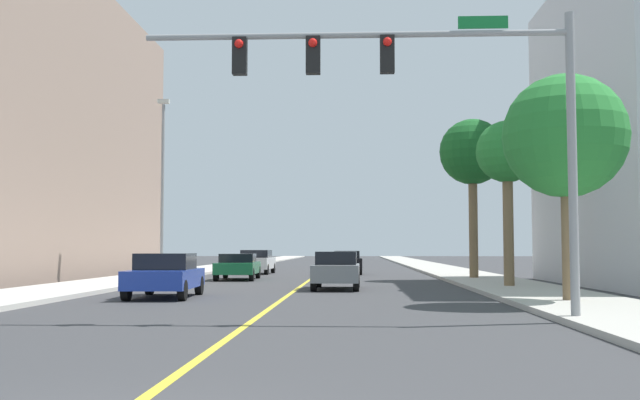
{
  "coord_description": "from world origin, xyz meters",
  "views": [
    {
      "loc": [
        2.25,
        -5.87,
        1.61
      ],
      "look_at": [
        1.21,
        16.47,
        3.06
      ],
      "focal_mm": 41.52,
      "sensor_mm": 36.0,
      "label": 1
    }
  ],
  "objects_px": {
    "palm_far": "(472,154)",
    "car_white": "(256,261)",
    "street_lamp": "(163,179)",
    "traffic_signal_mast": "(427,90)",
    "car_gray": "(336,270)",
    "palm_near": "(565,137)",
    "palm_mid": "(507,155)",
    "car_blue": "(165,275)",
    "car_black": "(347,262)",
    "car_green": "(238,266)"
  },
  "relations": [
    {
      "from": "street_lamp",
      "to": "palm_far",
      "type": "relative_size",
      "value": 1.11
    },
    {
      "from": "street_lamp",
      "to": "palm_far",
      "type": "bearing_deg",
      "value": 4.65
    },
    {
      "from": "car_black",
      "to": "car_blue",
      "type": "height_order",
      "value": "car_blue"
    },
    {
      "from": "traffic_signal_mast",
      "to": "car_gray",
      "type": "relative_size",
      "value": 2.35
    },
    {
      "from": "traffic_signal_mast",
      "to": "car_blue",
      "type": "bearing_deg",
      "value": 135.85
    },
    {
      "from": "car_green",
      "to": "palm_near",
      "type": "bearing_deg",
      "value": -55.94
    },
    {
      "from": "traffic_signal_mast",
      "to": "car_blue",
      "type": "relative_size",
      "value": 2.28
    },
    {
      "from": "car_gray",
      "to": "palm_mid",
      "type": "bearing_deg",
      "value": 1.94
    },
    {
      "from": "street_lamp",
      "to": "car_blue",
      "type": "xyz_separation_m",
      "value": [
        3.23,
        -11.78,
        -4.21
      ]
    },
    {
      "from": "car_blue",
      "to": "car_gray",
      "type": "bearing_deg",
      "value": 40.6
    },
    {
      "from": "car_black",
      "to": "car_gray",
      "type": "relative_size",
      "value": 0.97
    },
    {
      "from": "street_lamp",
      "to": "palm_far",
      "type": "distance_m",
      "value": 15.34
    },
    {
      "from": "palm_near",
      "to": "car_gray",
      "type": "height_order",
      "value": "palm_near"
    },
    {
      "from": "car_white",
      "to": "car_green",
      "type": "height_order",
      "value": "car_white"
    },
    {
      "from": "palm_near",
      "to": "car_white",
      "type": "height_order",
      "value": "palm_near"
    },
    {
      "from": "palm_far",
      "to": "car_white",
      "type": "xyz_separation_m",
      "value": [
        -11.95,
        8.87,
        -5.5
      ]
    },
    {
      "from": "palm_mid",
      "to": "car_white",
      "type": "distance_m",
      "value": 21.07
    },
    {
      "from": "street_lamp",
      "to": "palm_far",
      "type": "xyz_separation_m",
      "value": [
        15.23,
        1.24,
        1.32
      ]
    },
    {
      "from": "palm_near",
      "to": "car_black",
      "type": "height_order",
      "value": "palm_near"
    },
    {
      "from": "street_lamp",
      "to": "palm_mid",
      "type": "height_order",
      "value": "street_lamp"
    },
    {
      "from": "car_blue",
      "to": "palm_near",
      "type": "bearing_deg",
      "value": -14.7
    },
    {
      "from": "palm_mid",
      "to": "palm_far",
      "type": "bearing_deg",
      "value": 90.73
    },
    {
      "from": "street_lamp",
      "to": "palm_near",
      "type": "distance_m",
      "value": 21.06
    },
    {
      "from": "palm_mid",
      "to": "car_black",
      "type": "xyz_separation_m",
      "value": [
        -6.45,
        16.32,
        -4.47
      ]
    },
    {
      "from": "palm_far",
      "to": "car_gray",
      "type": "height_order",
      "value": "palm_far"
    },
    {
      "from": "street_lamp",
      "to": "car_blue",
      "type": "height_order",
      "value": "street_lamp"
    },
    {
      "from": "traffic_signal_mast",
      "to": "palm_near",
      "type": "height_order",
      "value": "traffic_signal_mast"
    },
    {
      "from": "car_gray",
      "to": "car_blue",
      "type": "relative_size",
      "value": 0.97
    },
    {
      "from": "street_lamp",
      "to": "car_white",
      "type": "distance_m",
      "value": 11.42
    },
    {
      "from": "palm_mid",
      "to": "traffic_signal_mast",
      "type": "bearing_deg",
      "value": -108.89
    },
    {
      "from": "palm_near",
      "to": "palm_mid",
      "type": "relative_size",
      "value": 1.0
    },
    {
      "from": "car_black",
      "to": "car_gray",
      "type": "distance_m",
      "value": 16.46
    },
    {
      "from": "car_green",
      "to": "street_lamp",
      "type": "bearing_deg",
      "value": -156.99
    },
    {
      "from": "palm_mid",
      "to": "car_blue",
      "type": "xyz_separation_m",
      "value": [
        -12.1,
        -5.18,
        -4.47
      ]
    },
    {
      "from": "car_blue",
      "to": "palm_far",
      "type": "bearing_deg",
      "value": 44.96
    },
    {
      "from": "car_white",
      "to": "car_blue",
      "type": "xyz_separation_m",
      "value": [
        -0.05,
        -21.89,
        -0.03
      ]
    },
    {
      "from": "palm_far",
      "to": "car_black",
      "type": "height_order",
      "value": "palm_far"
    },
    {
      "from": "palm_far",
      "to": "car_black",
      "type": "bearing_deg",
      "value": 126.82
    },
    {
      "from": "palm_far",
      "to": "car_blue",
      "type": "bearing_deg",
      "value": -132.67
    },
    {
      "from": "palm_far",
      "to": "car_gray",
      "type": "relative_size",
      "value": 1.94
    },
    {
      "from": "car_black",
      "to": "street_lamp",
      "type": "bearing_deg",
      "value": -134.69
    },
    {
      "from": "palm_far",
      "to": "car_white",
      "type": "distance_m",
      "value": 15.87
    },
    {
      "from": "palm_mid",
      "to": "car_blue",
      "type": "bearing_deg",
      "value": -156.81
    },
    {
      "from": "car_green",
      "to": "car_black",
      "type": "bearing_deg",
      "value": 53.88
    },
    {
      "from": "palm_near",
      "to": "car_green",
      "type": "xyz_separation_m",
      "value": [
        -11.86,
        16.08,
        -4.07
      ]
    },
    {
      "from": "palm_near",
      "to": "palm_far",
      "type": "xyz_separation_m",
      "value": [
        -0.11,
        15.67,
        1.51
      ]
    },
    {
      "from": "palm_mid",
      "to": "car_black",
      "type": "bearing_deg",
      "value": 111.57
    },
    {
      "from": "traffic_signal_mast",
      "to": "car_blue",
      "type": "height_order",
      "value": "traffic_signal_mast"
    },
    {
      "from": "palm_near",
      "to": "car_black",
      "type": "xyz_separation_m",
      "value": [
        -6.46,
        24.15,
        -4.02
      ]
    },
    {
      "from": "car_blue",
      "to": "car_black",
      "type": "bearing_deg",
      "value": 72.92
    }
  ]
}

